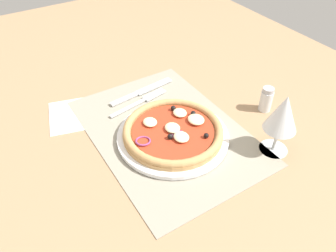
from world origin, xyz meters
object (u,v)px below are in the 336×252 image
object	(u,v)px
plate	(173,136)
fork	(142,101)
knife	(143,91)
napkin	(74,114)
pizza	(173,131)
pepper_shaker	(266,99)
wine_glass	(283,115)

from	to	relation	value
plate	fork	xyz separation A→B (cm)	(-16.43, 0.46, -0.30)
fork	knife	xyz separation A→B (cm)	(-3.90, 2.47, 0.03)
fork	napkin	world-z (taller)	fork
pizza	pepper_shaker	distance (cm)	26.50
pizza	fork	xyz separation A→B (cm)	(-16.40, 0.38, -1.93)
pizza	knife	xyz separation A→B (cm)	(-20.30, 2.85, -1.89)
wine_glass	plate	bearing A→B (deg)	-130.88
knife	fork	bearing A→B (deg)	-128.96
fork	wine_glass	world-z (taller)	wine_glass
pepper_shaker	plate	bearing A→B (deg)	-96.71
knife	napkin	world-z (taller)	knife
plate	knife	xyz separation A→B (cm)	(-20.33, 2.93, -0.27)
knife	wine_glass	xyz separation A→B (cm)	(35.46, 14.55, 9.40)
wine_glass	pizza	bearing A→B (deg)	-131.07
knife	napkin	distance (cm)	19.71
knife	wine_glass	distance (cm)	39.46
fork	napkin	xyz separation A→B (cm)	(-4.63, -17.22, -0.44)
pizza	knife	size ratio (longest dim) A/B	1.17
pizza	wine_glass	bearing A→B (deg)	48.93
pizza	pepper_shaker	xyz separation A→B (cm)	(3.13, 26.30, 0.71)
knife	pepper_shaker	distance (cm)	33.25
plate	wine_glass	xyz separation A→B (cm)	(15.13, 17.47, 9.13)
wine_glass	napkin	world-z (taller)	wine_glass
pizza	pepper_shaker	size ratio (longest dim) A/B	3.49
plate	knife	distance (cm)	20.54
plate	wine_glass	bearing A→B (deg)	49.12
plate	pizza	world-z (taller)	pizza
pizza	fork	world-z (taller)	pizza
pizza	wine_glass	size ratio (longest dim) A/B	1.57
napkin	plate	bearing A→B (deg)	38.51
knife	napkin	bearing A→B (deg)	171.25
fork	pepper_shaker	world-z (taller)	pepper_shaker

